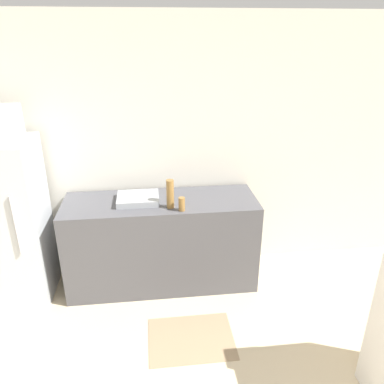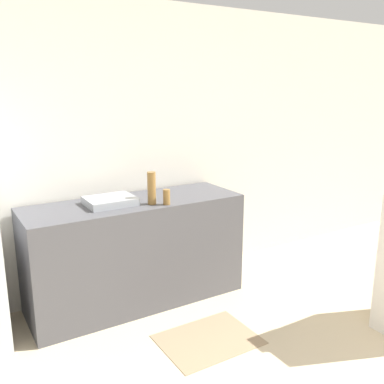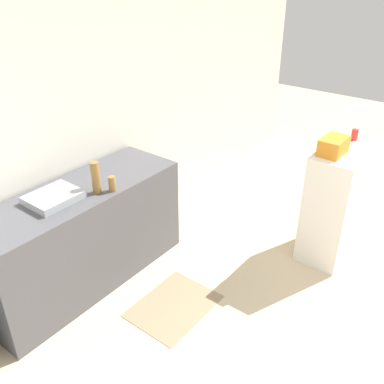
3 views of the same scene
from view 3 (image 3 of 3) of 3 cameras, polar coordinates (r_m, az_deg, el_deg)
wall_back at (r=3.83m, az=-17.61°, el=7.75°), size 8.00×0.06×2.60m
counter at (r=3.86m, az=-14.33°, el=-5.78°), size 1.86×0.63×0.92m
sink_basin at (r=3.51m, az=-17.97°, el=-0.68°), size 0.39×0.32×0.06m
bottle_tall at (r=3.49m, az=-12.72°, el=1.88°), size 0.07×0.07×0.27m
bottle_short at (r=3.53m, az=-10.61°, el=1.09°), size 0.06×0.06×0.13m
shelf_cabinet at (r=4.26m, az=18.53°, el=-1.54°), size 0.69×0.40×1.09m
basket at (r=3.90m, az=18.34°, el=5.84°), size 0.29×0.19×0.15m
jar at (r=4.28m, az=20.86°, el=7.14°), size 0.06×0.06×0.10m
kitchen_rug at (r=3.75m, az=-2.46°, el=-14.91°), size 0.72×0.55×0.01m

